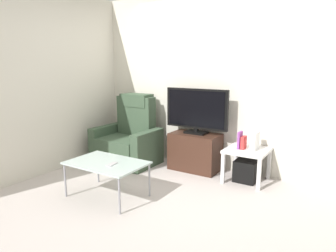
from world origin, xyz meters
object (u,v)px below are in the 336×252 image
at_px(book_leftmost, 240,140).
at_px(coffee_table, 107,164).
at_px(game_console, 255,141).
at_px(book_middle, 244,143).
at_px(recliner_armchair, 129,139).
at_px(subwoofer_box, 246,171).
at_px(television, 196,110).
at_px(tv_stand, 195,152).
at_px(cell_phone, 112,164).
at_px(side_table, 247,154).

relative_size(book_leftmost, coffee_table, 0.25).
bearing_deg(game_console, book_leftmost, -171.03).
bearing_deg(book_middle, recliner_armchair, -175.03).
bearing_deg(subwoofer_box, book_middle, -157.40).
distance_m(television, book_leftmost, 0.78).
xyz_separation_m(recliner_armchair, coffee_table, (0.63, -1.19, 0.03)).
height_order(tv_stand, television, television).
relative_size(recliner_armchair, cell_phone, 7.20).
bearing_deg(book_middle, game_console, 12.26).
bearing_deg(coffee_table, book_leftmost, 49.74).
relative_size(recliner_armchair, book_leftmost, 4.72).
relative_size(subwoofer_box, game_console, 1.21).
xyz_separation_m(tv_stand, coffee_table, (-0.44, -1.41, 0.12)).
bearing_deg(book_middle, cell_phone, -128.03).
relative_size(book_middle, cell_phone, 1.14).
relative_size(book_leftmost, cell_phone, 1.52).
bearing_deg(recliner_armchair, television, 10.42).
xyz_separation_m(television, coffee_table, (-0.44, -1.43, -0.50)).
bearing_deg(cell_phone, subwoofer_box, 41.05).
bearing_deg(recliner_armchair, coffee_table, -64.15).
distance_m(tv_stand, coffee_table, 1.48).
distance_m(television, cell_phone, 1.57).
height_order(television, coffee_table, television).
distance_m(tv_stand, book_leftmost, 0.76).
relative_size(television, cell_phone, 6.47).
xyz_separation_m(tv_stand, book_leftmost, (0.70, -0.07, 0.28)).
height_order(side_table, subwoofer_box, side_table).
bearing_deg(coffee_table, recliner_armchair, 118.16).
height_order(recliner_armchair, subwoofer_box, recliner_armchair).
relative_size(subwoofer_box, book_leftmost, 1.26).
bearing_deg(television, subwoofer_box, -4.60).
height_order(tv_stand, cell_phone, tv_stand).
distance_m(side_table, book_middle, 0.16).
distance_m(side_table, subwoofer_box, 0.23).
relative_size(television, side_table, 1.80).
bearing_deg(book_middle, side_table, 22.60).
bearing_deg(television, recliner_armchair, -167.26).
bearing_deg(game_console, subwoofer_box, -173.66).
bearing_deg(subwoofer_box, cell_phone, -128.84).
height_order(coffee_table, cell_phone, cell_phone).
bearing_deg(recliner_armchair, subwoofer_box, 3.14).
bearing_deg(side_table, television, 175.40).
bearing_deg(book_middle, television, 173.60).
relative_size(book_leftmost, game_console, 0.96).
xyz_separation_m(television, game_console, (0.89, -0.05, -0.33)).
height_order(tv_stand, side_table, tv_stand).
relative_size(tv_stand, book_leftmost, 3.16).
bearing_deg(coffee_table, tv_stand, 72.65).
bearing_deg(side_table, subwoofer_box, 180.00).
xyz_separation_m(tv_stand, television, (0.00, 0.02, 0.62)).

